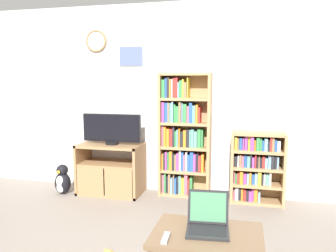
{
  "coord_description": "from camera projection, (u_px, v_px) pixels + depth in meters",
  "views": [
    {
      "loc": [
        1.0,
        -2.22,
        1.55
      ],
      "look_at": [
        0.19,
        1.19,
        1.07
      ],
      "focal_mm": 35.0,
      "sensor_mm": 36.0,
      "label": 1
    }
  ],
  "objects": [
    {
      "name": "coffee_table",
      "position": [
        207.0,
        240.0,
        2.39
      ],
      "size": [
        0.8,
        0.56,
        0.45
      ],
      "color": "brown",
      "rests_on": "ground_plane"
    },
    {
      "name": "wall_back",
      "position": [
        171.0,
        99.0,
        4.52
      ],
      "size": [
        6.08,
        0.09,
        2.6
      ],
      "color": "silver",
      "rests_on": "ground_plane"
    },
    {
      "name": "bookshelf_tall",
      "position": [
        183.0,
        137.0,
        4.4
      ],
      "size": [
        0.69,
        0.25,
        1.66
      ],
      "color": "tan",
      "rests_on": "ground_plane"
    },
    {
      "name": "bookshelf_short",
      "position": [
        256.0,
        166.0,
        4.19
      ],
      "size": [
        0.67,
        0.31,
        0.91
      ],
      "color": "tan",
      "rests_on": "ground_plane"
    },
    {
      "name": "laptop",
      "position": [
        208.0,
        221.0,
        2.43
      ],
      "size": [
        0.33,
        0.32,
        0.27
      ],
      "rotation": [
        0.0,
        0.0,
        0.1
      ],
      "color": "#232326",
      "rests_on": "coffee_table"
    },
    {
      "name": "remote_near_laptop",
      "position": [
        166.0,
        238.0,
        2.29
      ],
      "size": [
        0.05,
        0.16,
        0.02
      ],
      "rotation": [
        0.0,
        0.0,
        3.2
      ],
      "color": "#99999E",
      "rests_on": "coffee_table"
    },
    {
      "name": "penguin_figurine",
      "position": [
        62.0,
        181.0,
        4.53
      ],
      "size": [
        0.22,
        0.2,
        0.41
      ],
      "color": "black",
      "rests_on": "ground_plane"
    },
    {
      "name": "tv_stand",
      "position": [
        110.0,
        169.0,
        4.53
      ],
      "size": [
        0.87,
        0.49,
        0.7
      ],
      "color": "#9E754C",
      "rests_on": "ground_plane"
    },
    {
      "name": "television",
      "position": [
        112.0,
        129.0,
        4.44
      ],
      "size": [
        0.81,
        0.18,
        0.42
      ],
      "color": "black",
      "rests_on": "tv_stand"
    }
  ]
}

